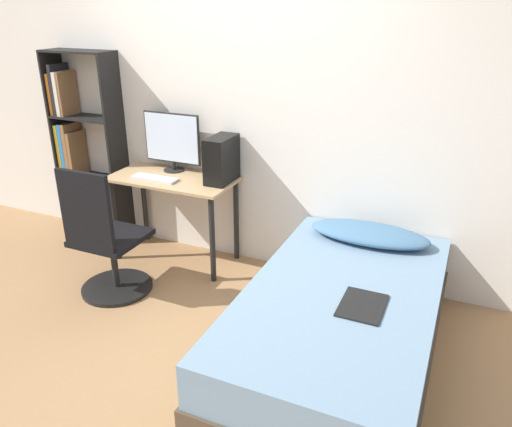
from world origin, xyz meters
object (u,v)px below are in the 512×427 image
(monitor, at_px, (172,140))
(bookshelf, at_px, (79,150))
(keyboard, at_px, (155,178))
(office_chair, at_px, (106,248))
(bed, at_px, (339,325))
(pc_tower, at_px, (222,159))

(monitor, bearing_deg, bookshelf, -178.25)
(keyboard, bearing_deg, office_chair, -95.20)
(bookshelf, relative_size, bed, 0.86)
(office_chair, xyz_separation_m, monitor, (0.07, 0.85, 0.61))
(office_chair, height_order, monitor, monitor)
(bed, bearing_deg, pc_tower, 146.31)
(keyboard, bearing_deg, pc_tower, 19.68)
(bookshelf, xyz_separation_m, monitor, (0.98, 0.03, 0.19))
(monitor, bearing_deg, pc_tower, -9.28)
(bed, bearing_deg, keyboard, 160.19)
(bookshelf, bearing_deg, office_chair, -41.92)
(office_chair, bearing_deg, monitor, 85.55)
(office_chair, xyz_separation_m, pc_tower, (0.57, 0.77, 0.53))
(bed, xyz_separation_m, keyboard, (-1.72, 0.62, 0.51))
(keyboard, relative_size, pc_tower, 1.09)
(office_chair, bearing_deg, bed, -0.96)
(bookshelf, relative_size, pc_tower, 4.66)
(bookshelf, relative_size, office_chair, 1.65)
(monitor, distance_m, keyboard, 0.37)
(office_chair, bearing_deg, bookshelf, 138.08)
(office_chair, distance_m, monitor, 1.05)
(monitor, xyz_separation_m, keyboard, (-0.01, -0.27, -0.25))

